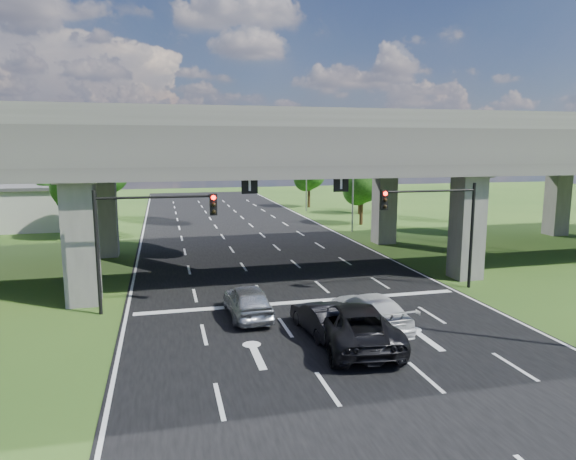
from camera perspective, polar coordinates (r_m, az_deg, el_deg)
name	(u,v)px	position (r m, az deg, el deg)	size (l,w,h in m)	color
ground	(324,325)	(23.72, 4.01, -10.46)	(160.00, 160.00, 0.00)	#2B4D18
road	(276,273)	(32.98, -1.32, -4.75)	(18.00, 120.00, 0.03)	black
overpass	(269,148)	(33.95, -2.11, 9.13)	(80.00, 15.00, 10.00)	#373532
signal_right	(438,217)	(29.42, 16.37, 1.45)	(5.76, 0.54, 6.00)	black
signal_left	(144,227)	(25.49, -15.72, 0.32)	(5.76, 0.54, 6.00)	black
streetlight_far	(349,170)	(48.38, 6.82, 6.65)	(3.38, 0.25, 10.00)	gray
streetlight_beyond	(303,164)	(63.59, 1.71, 7.32)	(3.38, 0.25, 10.00)	gray
tree_left_near	(78,184)	(47.87, -22.33, 4.77)	(4.50, 4.50, 7.80)	black
tree_left_mid	(58,185)	(56.28, -24.15, 4.56)	(3.91, 3.90, 6.76)	black
tree_left_far	(108,171)	(63.60, -19.38, 6.17)	(4.80, 4.80, 8.32)	black
tree_right_near	(362,181)	(53.25, 8.26, 5.40)	(4.20, 4.20, 7.28)	black
tree_right_mid	(360,179)	(61.79, 8.06, 5.63)	(3.91, 3.90, 6.76)	black
tree_right_far	(309,171)	(68.01, 2.39, 6.58)	(4.50, 4.50, 7.80)	black
car_silver	(248,301)	(24.47, -4.49, -7.85)	(1.84, 4.56, 1.55)	#A9ADB1
car_dark	(321,318)	(22.45, 3.71, -9.71)	(1.43, 4.11, 1.35)	black
car_white	(369,311)	(23.26, 9.01, -8.89)	(2.15, 5.29, 1.54)	silver
car_trailing	(354,324)	(21.31, 7.31, -10.30)	(2.85, 6.18, 1.72)	black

